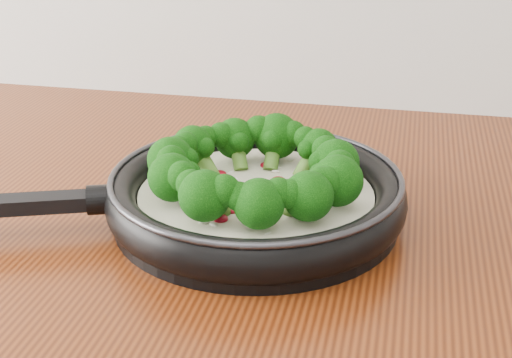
# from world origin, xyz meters

# --- Properties ---
(skillet) EXTENTS (0.55, 0.43, 0.09)m
(skillet) POSITION_xyz_m (-0.03, 1.05, 0.94)
(skillet) COLOR black
(skillet) RESTS_ON counter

